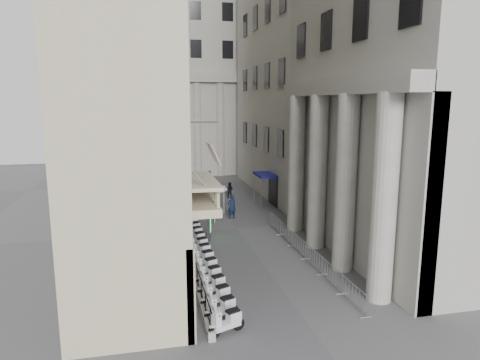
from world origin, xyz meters
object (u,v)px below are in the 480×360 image
object	(u,v)px
security_tent	(195,182)
street_lamp	(193,162)
scooter_0	(227,334)
info_kiosk	(209,227)
pedestrian_b	(230,190)
pedestrian_a	(232,207)

from	to	relation	value
security_tent	street_lamp	world-z (taller)	street_lamp
scooter_0	info_kiosk	distance (m)	12.60
scooter_0	pedestrian_b	size ratio (longest dim) A/B	0.94
scooter_0	info_kiosk	size ratio (longest dim) A/B	0.83
info_kiosk	security_tent	bearing A→B (deg)	101.65
security_tent	street_lamp	size ratio (longest dim) A/B	0.53
security_tent	pedestrian_a	size ratio (longest dim) A/B	2.12
scooter_0	pedestrian_a	bearing A→B (deg)	-33.45
security_tent	pedestrian_b	size ratio (longest dim) A/B	2.65
scooter_0	info_kiosk	world-z (taller)	info_kiosk
security_tent	pedestrian_a	distance (m)	3.81
street_lamp	pedestrian_a	xyz separation A→B (m)	(3.15, -0.10, -3.79)
info_kiosk	pedestrian_a	distance (m)	5.75
scooter_0	info_kiosk	bearing A→B (deg)	-26.37
scooter_0	security_tent	size ratio (longest dim) A/B	0.35
scooter_0	street_lamp	bearing A→B (deg)	-23.38
street_lamp	pedestrian_a	world-z (taller)	street_lamp
scooter_0	security_tent	distance (m)	19.64
pedestrian_b	info_kiosk	bearing A→B (deg)	98.58
security_tent	info_kiosk	xyz separation A→B (m)	(0.10, -6.88, -1.96)
street_lamp	scooter_0	bearing A→B (deg)	-107.25
scooter_0	pedestrian_a	size ratio (longest dim) A/B	0.75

